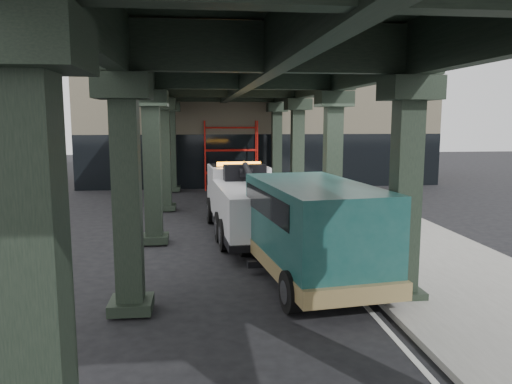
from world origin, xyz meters
TOP-DOWN VIEW (x-y plane):
  - ground at (0.00, 0.00)m, footprint 90.00×90.00m
  - sidewalk at (4.50, 2.00)m, footprint 5.00×40.00m
  - lane_stripe at (1.70, 2.00)m, footprint 0.12×38.00m
  - viaduct at (-0.40, 2.00)m, footprint 7.40×32.00m
  - building at (2.00, 20.00)m, footprint 22.00×10.00m
  - scaffolding at (0.00, 14.64)m, footprint 3.08×0.88m
  - tow_truck at (-0.24, 2.99)m, footprint 2.77×8.03m
  - towed_van at (0.83, -2.26)m, footprint 3.17×6.54m

SIDE VIEW (x-z plane):
  - ground at x=0.00m, z-range 0.00..0.00m
  - lane_stripe at x=1.70m, z-range 0.00..0.01m
  - sidewalk at x=4.50m, z-range 0.00..0.15m
  - tow_truck at x=-0.24m, z-range -0.03..2.56m
  - towed_van at x=0.83m, z-range 0.10..2.65m
  - scaffolding at x=0.00m, z-range 0.11..4.11m
  - building at x=2.00m, z-range 0.00..8.00m
  - viaduct at x=-0.40m, z-range 2.26..8.66m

